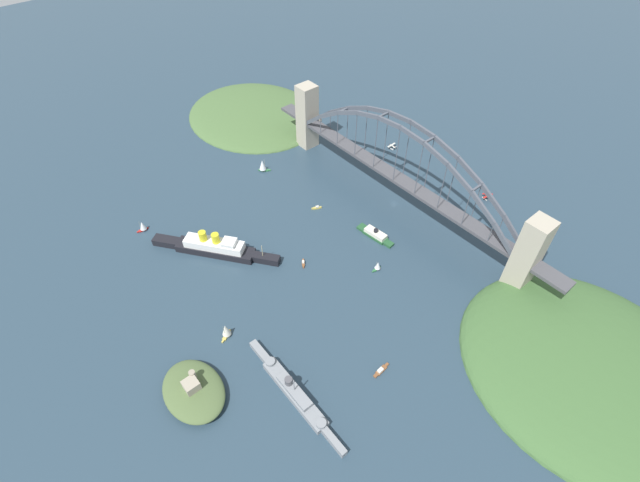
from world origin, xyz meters
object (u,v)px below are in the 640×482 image
object	(u,v)px
ocean_liner	(214,247)
small_boat_2	(226,330)
fort_island_mid_harbor	(194,390)
seaplane_second_in_formation	(487,197)
small_boat_1	(142,226)
small_boat_5	(263,165)
naval_cruiser	(294,392)
seaplane_taxiing_near_bridge	(392,147)
harbor_ferry_steamer	(375,234)
small_boat_4	(317,208)
small_boat_3	(303,263)
harbor_arch_bridge	(399,173)
small_boat_0	(381,370)
small_boat_6	(378,266)

from	to	relation	value
ocean_liner	small_boat_2	bearing A→B (deg)	154.51
ocean_liner	fort_island_mid_harbor	distance (m)	109.23
seaplane_second_in_formation	small_boat_2	xyz separation A→B (m)	(25.92, 233.77, 3.21)
seaplane_second_in_formation	small_boat_1	size ratio (longest dim) A/B	1.05
small_boat_5	naval_cruiser	bearing A→B (deg)	149.51
seaplane_taxiing_near_bridge	fort_island_mid_harbor	bearing A→B (deg)	110.19
fort_island_mid_harbor	seaplane_second_in_formation	bearing A→B (deg)	-90.97
seaplane_taxiing_near_bridge	small_boat_1	distance (m)	230.80
naval_cruiser	harbor_ferry_steamer	size ratio (longest dim) A/B	2.63
seaplane_second_in_formation	small_boat_4	xyz separation A→B (m)	(80.99, 114.78, -1.39)
seaplane_taxiing_near_bridge	small_boat_3	world-z (taller)	seaplane_taxiing_near_bridge
harbor_ferry_steamer	small_boat_1	distance (m)	177.15
harbor_ferry_steamer	seaplane_taxiing_near_bridge	xyz separation A→B (m)	(72.86, -95.33, -0.45)
harbor_ferry_steamer	small_boat_3	distance (m)	60.37
small_boat_1	small_boat_3	bearing A→B (deg)	-145.92
small_boat_5	seaplane_taxiing_near_bridge	bearing A→B (deg)	-113.79
harbor_arch_bridge	small_boat_4	distance (m)	70.09
naval_cruiser	seaplane_second_in_formation	world-z (taller)	naval_cruiser
naval_cruiser	small_boat_0	world-z (taller)	naval_cruiser
harbor_ferry_steamer	small_boat_5	bearing A→B (deg)	7.90
harbor_arch_bridge	small_boat_1	size ratio (longest dim) A/B	29.49
small_boat_5	small_boat_6	world-z (taller)	small_boat_5
harbor_arch_bridge	seaplane_taxiing_near_bridge	xyz separation A→B (m)	(55.66, -56.16, -28.98)
small_boat_5	small_boat_2	bearing A→B (deg)	137.23
small_boat_2	naval_cruiser	bearing A→B (deg)	-172.21
small_boat_1	seaplane_second_in_formation	bearing A→B (deg)	-122.45
small_boat_0	small_boat_6	size ratio (longest dim) A/B	1.52
fort_island_mid_harbor	harbor_ferry_steamer	bearing A→B (deg)	-81.97
harbor_arch_bridge	small_boat_0	xyz separation A→B (m)	(-98.47, 115.72, -29.93)
seaplane_taxiing_near_bridge	small_boat_0	world-z (taller)	seaplane_taxiing_near_bridge
seaplane_second_in_formation	ocean_liner	bearing A→B (deg)	65.63
seaplane_second_in_formation	small_boat_6	size ratio (longest dim) A/B	1.23
seaplane_taxiing_near_bridge	small_boat_6	world-z (taller)	small_boat_6
ocean_liner	small_boat_1	world-z (taller)	ocean_liner
harbor_ferry_steamer	small_boat_5	world-z (taller)	small_boat_5
naval_cruiser	ocean_liner	bearing A→B (deg)	-10.76
harbor_arch_bridge	fort_island_mid_harbor	distance (m)	211.58
small_boat_0	small_boat_4	bearing A→B (deg)	-25.27
harbor_ferry_steamer	fort_island_mid_harbor	world-z (taller)	fort_island_mid_harbor
small_boat_3	small_boat_6	distance (m)	52.73
ocean_liner	small_boat_6	xyz separation A→B (m)	(-87.86, -78.78, -1.65)
harbor_arch_bridge	small_boat_3	world-z (taller)	harbor_arch_bridge
small_boat_3	seaplane_second_in_formation	bearing A→B (deg)	-104.51
seaplane_taxiing_near_bridge	small_boat_2	bearing A→B (deg)	108.25
small_boat_0	small_boat_4	xyz separation A→B (m)	(134.16, -63.33, 0.04)
ocean_liner	harbor_ferry_steamer	bearing A→B (deg)	-122.23
ocean_liner	small_boat_4	xyz separation A→B (m)	(-10.69, -87.64, -4.60)
naval_cruiser	harbor_ferry_steamer	world-z (taller)	naval_cruiser
seaplane_second_in_formation	small_boat_0	bearing A→B (deg)	106.62
harbor_ferry_steamer	seaplane_taxiing_near_bridge	bearing A→B (deg)	-52.61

